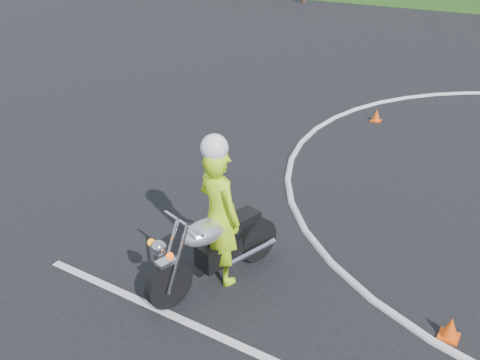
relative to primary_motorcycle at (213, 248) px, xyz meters
The scene contains 2 objects.
primary_motorcycle is the anchor object (origin of this frame).
rider_primary_grp 0.50m from the primary_motorcycle, 86.94° to the left, with size 0.83×0.66×2.19m.
Camera 1 is at (-1.24, -8.09, 4.66)m, focal length 40.00 mm.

